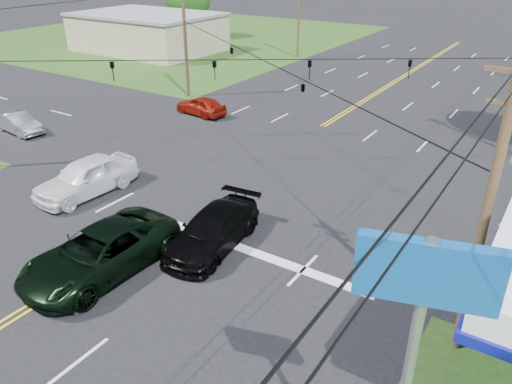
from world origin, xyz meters
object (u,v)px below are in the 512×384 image
Objects in this scene: pickup_dkgreen at (100,252)px; suv_black at (213,230)px; pole_nw at (185,36)px; sedan_silver at (18,123)px; retail_nw at (148,33)px; pickup_white at (86,177)px; polesign_se at (417,326)px; pole_se at (487,210)px; pole_left_far at (299,9)px.

suv_black is at bearing 58.35° from pickup_dkgreen.
sedan_silver is at bearing -105.51° from pole_nw.
sedan_silver is (13.31, -26.30, -1.32)m from retail_nw.
retail_nw is 44.95m from suv_black.
retail_nw is 38.80m from pickup_white.
polesign_se is at bearing -41.31° from retail_nw.
pole_nw is 24.07m from suv_black.
pickup_white reaches higher than sedan_silver.
pickup_dkgreen is 13.91m from polesign_se.
polesign_se is (0.00, -6.80, 0.96)m from pole_se.
retail_nw is 53.09m from pole_se.
retail_nw is at bearing 130.65° from suv_black.
pole_left_far is 50.94m from polesign_se.
pole_nw is 1.47× the size of pickup_dkgreen.
pole_se is (43.00, -31.00, 2.92)m from retail_nw.
pickup_dkgreen is at bearing 164.34° from polesign_se.
polesign_se reaches higher than sedan_silver.
pickup_white is at bearing -50.67° from retail_nw.
pole_nw is 19.04m from pickup_white.
suv_black is (33.00, -30.50, -1.21)m from retail_nw.
pole_nw reaches higher than sedan_silver.
pole_left_far is 42.71m from pickup_dkgreen.
pole_left_far reaches higher than pole_nw.
pole_nw reaches higher than suv_black.
pole_se is 45.22m from pole_left_far.
pole_se is 30.36m from sedan_silver.
pole_se is at bearing 0.95° from pickup_white.
suv_black is at bearing -42.75° from retail_nw.
pole_nw is 2.31× the size of sedan_silver.
sedan_silver is 0.55× the size of polesign_se.
pole_nw is 1.74× the size of pickup_white.
pickup_dkgreen is at bearing -71.48° from pole_left_far.
suv_black is at bearing -96.63° from sedan_silver.
pickup_white is (7.58, -17.00, -3.99)m from pole_nw.
pole_se is at bearing -54.90° from pole_left_far.
pickup_dkgreen is at bearing -130.00° from suv_black.
pickup_white is at bearing -65.96° from pole_nw.
pole_se is at bearing 16.50° from pickup_dkgreen.
pole_left_far is (-26.00, 37.00, 0.25)m from pole_se.
pickup_dkgreen is 0.86× the size of polesign_se.
pole_se reaches higher than pickup_dkgreen.
pickup_white is at bearing 170.00° from suv_black.
pickup_dkgreen is at bearing -31.90° from pickup_white.
pickup_white is at bearing 157.06° from polesign_se.
retail_nw is 1.68× the size of pole_nw.
sedan_silver is at bearing -63.15° from retail_nw.
pole_se is 13.54m from pickup_dkgreen.
polesign_se is (29.69, -11.50, 5.20)m from sedan_silver.
suv_black is at bearing -66.33° from pole_left_far.
retail_nw is 2.93× the size of pickup_white.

